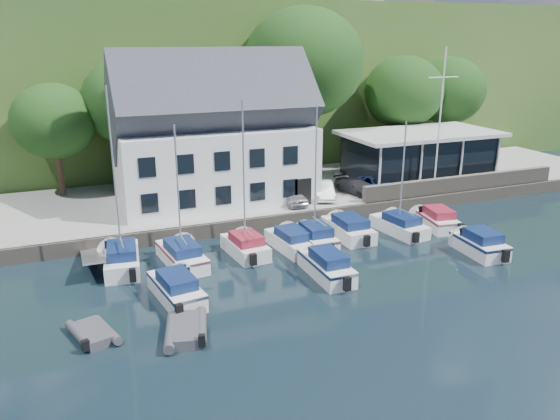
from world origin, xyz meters
The scene contains 33 objects.
ground centered at (0.00, 0.00, 0.00)m, with size 180.00×180.00×0.00m, color black.
quay centered at (0.00, 17.50, 0.50)m, with size 60.00×13.00×1.00m, color gray.
quay_face centered at (0.00, 11.00, 0.50)m, with size 60.00×0.30×1.00m, color #686053.
hillside centered at (0.00, 62.00, 8.00)m, with size 160.00×75.00×16.00m, color #2D4C1C.
field_patch centered at (8.00, 70.00, 16.15)m, with size 50.00×30.00×0.30m, color olive.
harbor_building centered at (-7.00, 16.50, 5.35)m, with size 14.40×8.20×8.70m, color white, non-canonical shape.
club_pavilion centered at (11.00, 16.00, 3.05)m, with size 13.20×7.20×4.10m, color black, non-canonical shape.
seawall centered at (12.00, 11.40, 1.60)m, with size 18.00×0.50×1.20m, color #686053.
gangway centered at (-16.50, 9.00, 0.00)m, with size 1.20×6.00×1.40m, color #BDBCC1, non-canonical shape.
car_silver centered at (-2.06, 13.23, 1.64)m, with size 1.52×3.78×1.29m, color silver.
car_white centered at (0.75, 13.64, 1.64)m, with size 1.35×3.86×1.27m, color white.
car_dgrey centered at (3.67, 13.82, 1.58)m, with size 1.63×4.01×1.16m, color #2E2D32.
car_blue centered at (5.33, 13.45, 1.66)m, with size 1.53×3.88×1.33m, color navy.
flagpole centered at (9.67, 11.90, 6.57)m, with size 2.67×0.20×11.13m, color white, non-canonical shape.
tree_0 centered at (-17.79, 22.07, 5.29)m, with size 6.27×6.27×8.57m, color #133810, non-canonical shape.
tree_1 centered at (-12.06, 22.28, 6.18)m, with size 7.58×7.58×10.36m, color #133810, non-canonical shape.
tree_2 centered at (-2.63, 21.68, 6.31)m, with size 7.77×7.77×10.62m, color #133810, non-canonical shape.
tree_3 centered at (2.86, 22.24, 8.19)m, with size 10.52×10.52×14.37m, color #133810, non-canonical shape.
tree_4 centered at (12.97, 21.75, 6.09)m, with size 7.45×7.45×10.18m, color #133810, non-canonical shape.
tree_5 centered at (18.61, 22.40, 5.99)m, with size 7.30×7.30×9.98m, color #133810, non-canonical shape.
boat_r1_0 centered at (-14.93, 7.90, 4.77)m, with size 2.06×6.36×9.54m, color silver, non-canonical shape.
boat_r1_1 centered at (-11.61, 7.27, 4.49)m, with size 1.98×6.67×8.98m, color silver, non-canonical shape.
boat_r1_2 centered at (-7.69, 7.30, 4.38)m, with size 1.97×5.55×8.77m, color silver, non-canonical shape.
boat_r1_3 centered at (-4.69, 7.12, 0.70)m, with size 2.00×5.92×1.39m, color silver, non-canonical shape.
boat_r1_4 centered at (-3.16, 7.00, 4.70)m, with size 1.92×5.77×9.39m, color silver, non-canonical shape.
boat_r1_5 centered at (-0.31, 7.74, 0.74)m, with size 2.14×6.37×1.49m, color silver, non-canonical shape.
boat_r1_6 centered at (3.29, 7.13, 4.25)m, with size 1.98×6.25×8.51m, color silver, non-canonical shape.
boat_r1_7 centered at (6.36, 7.12, 0.73)m, with size 1.91×5.58×1.46m, color silver, non-canonical shape.
boat_r2_0 centered at (-12.82, 2.94, 0.75)m, with size 1.88×6.22×1.49m, color silver, non-canonical shape.
boat_r2_2 centered at (-4.49, 2.63, 0.78)m, with size 1.81×6.31×1.56m, color silver, non-canonical shape.
boat_r2_4 centered at (5.77, 2.13, 0.78)m, with size 2.03×5.39×1.56m, color silver, non-canonical shape.
dinghy_0 centered at (-17.04, 0.59, 0.32)m, with size 1.63×2.72×0.63m, color #3B3B41, non-canonical shape.
dinghy_1 centered at (-13.16, -0.75, 0.37)m, with size 1.92×3.20×0.75m, color #3B3B41, non-canonical shape.
Camera 1 is at (-17.32, -22.36, 12.81)m, focal length 35.00 mm.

